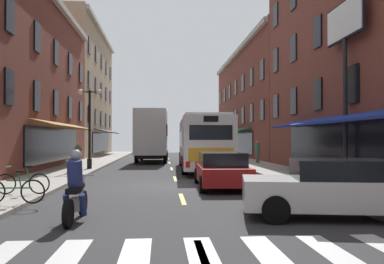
% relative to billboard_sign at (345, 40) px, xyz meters
% --- Properties ---
extents(ground_plane, '(34.80, 80.00, 0.10)m').
position_rel_billboard_sign_xyz_m(ground_plane, '(-7.05, -0.07, -6.10)').
color(ground_plane, '#333335').
extents(lane_centre_dashes, '(0.14, 73.90, 0.01)m').
position_rel_billboard_sign_xyz_m(lane_centre_dashes, '(-7.05, -0.32, -6.05)').
color(lane_centre_dashes, '#DBCC4C').
rests_on(lane_centre_dashes, ground).
extents(crosswalk_near, '(7.10, 2.80, 0.01)m').
position_rel_billboard_sign_xyz_m(crosswalk_near, '(-7.05, -10.07, -6.05)').
color(crosswalk_near, silver).
rests_on(crosswalk_near, ground).
extents(sidewalk_left, '(3.00, 80.00, 0.14)m').
position_rel_billboard_sign_xyz_m(sidewalk_left, '(-12.95, -0.07, -5.98)').
color(sidewalk_left, '#A39E93').
rests_on(sidewalk_left, ground).
extents(sidewalk_right, '(3.00, 80.00, 0.14)m').
position_rel_billboard_sign_xyz_m(sidewalk_right, '(-1.15, -0.07, -5.98)').
color(sidewalk_right, '#A39E93').
rests_on(sidewalk_right, ground).
extents(billboard_sign, '(0.40, 3.34, 7.59)m').
position_rel_billboard_sign_xyz_m(billboard_sign, '(0.00, 0.00, 0.00)').
color(billboard_sign, black).
rests_on(billboard_sign, sidewalk_right).
extents(transit_bus, '(2.92, 12.14, 3.21)m').
position_rel_billboard_sign_xyz_m(transit_bus, '(-5.20, 8.59, -4.37)').
color(transit_bus, silver).
rests_on(transit_bus, ground).
extents(box_truck, '(2.68, 8.22, 4.15)m').
position_rel_billboard_sign_xyz_m(box_truck, '(-8.44, 16.78, -3.91)').
color(box_truck, white).
rests_on(box_truck, ground).
extents(sedan_near, '(4.82, 2.65, 1.41)m').
position_rel_billboard_sign_xyz_m(sedan_near, '(-3.40, -6.96, -5.33)').
color(sedan_near, silver).
rests_on(sedan_near, ground).
extents(sedan_mid, '(2.03, 4.61, 1.38)m').
position_rel_billboard_sign_xyz_m(sedan_mid, '(-5.37, -0.80, -5.35)').
color(sedan_mid, maroon).
rests_on(sedan_mid, ground).
extents(motorcycle_rider, '(0.62, 2.07, 1.66)m').
position_rel_billboard_sign_xyz_m(motorcycle_rider, '(-9.69, -6.94, -5.34)').
color(motorcycle_rider, black).
rests_on(motorcycle_rider, ground).
extents(bicycle_near, '(1.71, 0.48, 0.91)m').
position_rel_billboard_sign_xyz_m(bicycle_near, '(-12.14, -3.12, -5.55)').
color(bicycle_near, black).
rests_on(bicycle_near, sidewalk_left).
extents(bicycle_mid, '(1.71, 0.48, 0.91)m').
position_rel_billboard_sign_xyz_m(bicycle_mid, '(-11.73, -5.11, -5.55)').
color(bicycle_mid, black).
rests_on(bicycle_mid, sidewalk_left).
extents(pedestrian_near, '(0.38, 0.52, 1.58)m').
position_rel_billboard_sign_xyz_m(pedestrian_near, '(-12.24, 6.14, -5.08)').
color(pedestrian_near, '#4C4C51').
rests_on(pedestrian_near, sidewalk_left).
extents(pedestrian_mid, '(0.36, 0.36, 1.67)m').
position_rel_billboard_sign_xyz_m(pedestrian_mid, '(-0.60, 13.06, -5.06)').
color(pedestrian_mid, '#4C4C51').
rests_on(pedestrian_mid, sidewalk_right).
extents(street_lamp_twin, '(1.42, 0.32, 4.71)m').
position_rel_billboard_sign_xyz_m(street_lamp_twin, '(-11.95, 7.95, -3.29)').
color(street_lamp_twin, black).
rests_on(street_lamp_twin, sidewalk_left).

